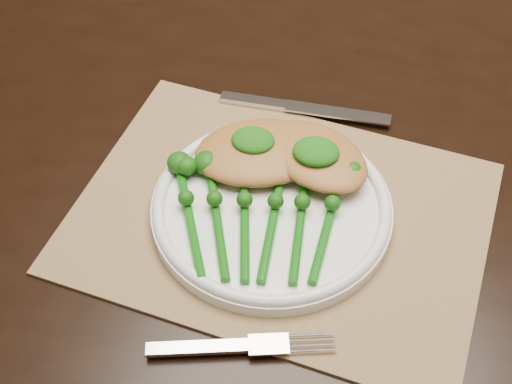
% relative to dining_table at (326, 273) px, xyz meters
% --- Properties ---
extents(floor, '(4.00, 4.00, 0.00)m').
position_rel_dining_table_xyz_m(floor, '(0.06, 0.14, -0.38)').
color(floor, brown).
rests_on(floor, ground).
extents(dining_table, '(1.60, 0.90, 0.75)m').
position_rel_dining_table_xyz_m(dining_table, '(0.00, 0.00, 0.00)').
color(dining_table, black).
rests_on(dining_table, ground).
extents(placemat, '(0.46, 0.37, 0.00)m').
position_rel_dining_table_xyz_m(placemat, '(-0.05, -0.20, 0.37)').
color(placemat, olive).
rests_on(placemat, dining_table).
extents(dinner_plate, '(0.25, 0.25, 0.02)m').
position_rel_dining_table_xyz_m(dinner_plate, '(-0.06, -0.20, 0.39)').
color(dinner_plate, white).
rests_on(dinner_plate, placemat).
extents(knife, '(0.20, 0.02, 0.01)m').
position_rel_dining_table_xyz_m(knife, '(-0.07, -0.04, 0.38)').
color(knife, silver).
rests_on(knife, placemat).
extents(fork, '(0.17, 0.06, 0.01)m').
position_rel_dining_table_xyz_m(fork, '(-0.05, -0.35, 0.38)').
color(fork, silver).
rests_on(fork, placemat).
extents(chicken_fillet_left, '(0.17, 0.14, 0.03)m').
position_rel_dining_table_xyz_m(chicken_fillet_left, '(-0.08, -0.14, 0.41)').
color(chicken_fillet_left, '#AE7232').
rests_on(chicken_fillet_left, dinner_plate).
extents(chicken_fillet_right, '(0.15, 0.14, 0.02)m').
position_rel_dining_table_xyz_m(chicken_fillet_right, '(-0.02, -0.14, 0.41)').
color(chicken_fillet_right, '#AE7232').
rests_on(chicken_fillet_right, dinner_plate).
extents(pesto_dollop_left, '(0.05, 0.04, 0.02)m').
position_rel_dining_table_xyz_m(pesto_dollop_left, '(-0.09, -0.14, 0.42)').
color(pesto_dollop_left, '#0F490A').
rests_on(pesto_dollop_left, chicken_fillet_left).
extents(pesto_dollop_right, '(0.05, 0.04, 0.02)m').
position_rel_dining_table_xyz_m(pesto_dollop_right, '(-0.02, -0.15, 0.42)').
color(pesto_dollop_right, '#0F490A').
rests_on(pesto_dollop_right, chicken_fillet_right).
extents(broccolini_bundle, '(0.18, 0.20, 0.04)m').
position_rel_dining_table_xyz_m(broccolini_bundle, '(-0.07, -0.23, 0.40)').
color(broccolini_bundle, '#0D560B').
rests_on(broccolini_bundle, dinner_plate).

